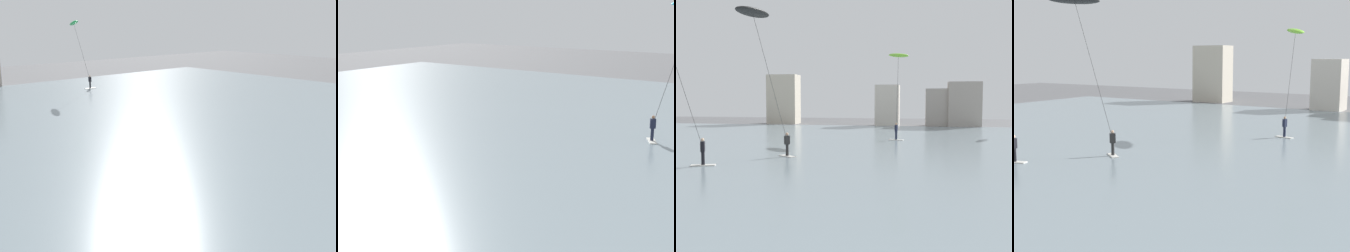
% 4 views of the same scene
% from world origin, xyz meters
% --- Properties ---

